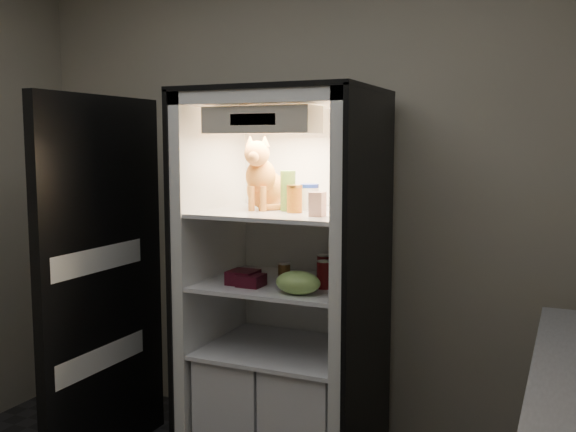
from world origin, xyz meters
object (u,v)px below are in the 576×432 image
tabby_cat (264,181)px  soda_can_b (340,274)px  mayo_tub (309,197)px  condiment_jar (284,271)px  parmesan_shaker (288,191)px  grape_bag (298,283)px  pepper_jar (347,192)px  soda_can_a (324,268)px  berry_box_left (243,277)px  soda_can_c (324,275)px  refrigerator (287,308)px  berry_box_right (251,280)px  cream_carton (317,204)px  salsa_jar (295,199)px

tabby_cat → soda_can_b: bearing=-10.7°
mayo_tub → condiment_jar: mayo_tub is taller
parmesan_shaker → grape_bag: size_ratio=0.93×
pepper_jar → soda_can_a: 0.39m
soda_can_a → berry_box_left: size_ratio=0.97×
soda_can_b → soda_can_c: 0.10m
refrigerator → berry_box_right: size_ratio=16.47×
berry_box_left → soda_can_c: bearing=10.7°
cream_carton → grape_bag: cream_carton is taller
mayo_tub → berry_box_right: mayo_tub is taller
mayo_tub → grape_bag: size_ratio=0.61×
parmesan_shaker → pepper_jar: size_ratio=1.05×
parmesan_shaker → salsa_jar: bearing=-44.0°
parmesan_shaker → grape_bag: 0.48m
soda_can_a → soda_can_b: size_ratio=1.16×
pepper_jar → soda_can_c: 0.41m
cream_carton → grape_bag: 0.36m
soda_can_c → berry_box_left: 0.40m
salsa_jar → cream_carton: salsa_jar is taller
salsa_jar → grape_bag: salsa_jar is taller
soda_can_b → grape_bag: size_ratio=0.53×
tabby_cat → soda_can_b: tabby_cat is taller
refrigerator → pepper_jar: size_ratio=10.11×
condiment_jar → berry_box_right: size_ratio=0.76×
salsa_jar → berry_box_left: (-0.24, -0.08, -0.38)m
grape_bag → berry_box_left: (-0.32, 0.08, -0.02)m
parmesan_shaker → mayo_tub: size_ratio=1.52×
soda_can_b → salsa_jar: bearing=-158.3°
tabby_cat → salsa_jar: bearing=-32.6°
cream_carton → condiment_jar: (-0.25, 0.19, -0.36)m
mayo_tub → cream_carton: size_ratio=1.18×
refrigerator → cream_carton: (0.24, -0.20, 0.55)m
salsa_jar → parmesan_shaker: bearing=136.0°
soda_can_c → grape_bag: 0.17m
parmesan_shaker → berry_box_left: 0.47m
soda_can_a → grape_bag: size_ratio=0.62×
mayo_tub → soda_can_a: (0.07, 0.01, -0.35)m
soda_can_a → pepper_jar: bearing=2.8°
cream_carton → soda_can_b: 0.39m
pepper_jar → condiment_jar: size_ratio=2.15×
berry_box_left → pepper_jar: bearing=28.2°
soda_can_a → salsa_jar: bearing=-121.8°
pepper_jar → soda_can_b: bearing=-92.9°
soda_can_a → grape_bag: 0.31m
salsa_jar → soda_can_b: bearing=21.7°
mayo_tub → salsa_jar: salsa_jar is taller
soda_can_c → tabby_cat: bearing=165.5°
cream_carton → pepper_jar: bearing=78.7°
soda_can_a → soda_can_c: bearing=-68.8°
condiment_jar → grape_bag: grape_bag is taller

